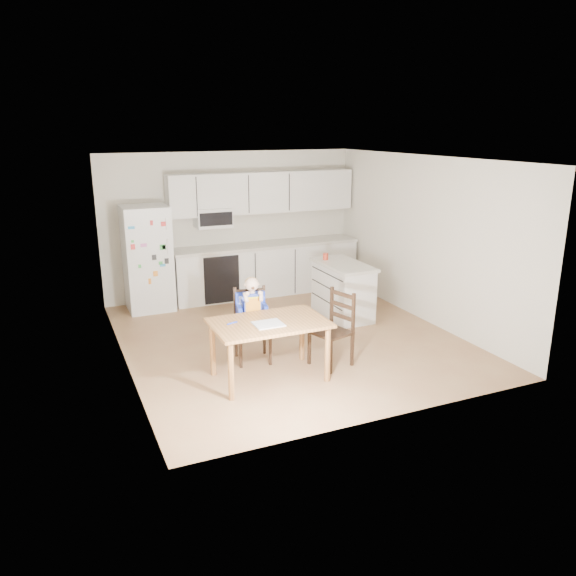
# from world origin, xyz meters

# --- Properties ---
(room) EXTENTS (4.52, 5.01, 2.51)m
(room) POSITION_xyz_m (0.00, 0.48, 1.25)
(room) COLOR #8C5C3C
(room) RESTS_ON ground
(refrigerator) EXTENTS (0.72, 0.70, 1.70)m
(refrigerator) POSITION_xyz_m (-1.55, 2.15, 0.85)
(refrigerator) COLOR silver
(refrigerator) RESTS_ON ground
(kitchen_run) EXTENTS (3.37, 0.62, 2.15)m
(kitchen_run) POSITION_xyz_m (0.50, 2.24, 0.88)
(kitchen_run) COLOR silver
(kitchen_run) RESTS_ON ground
(kitchen_island) EXTENTS (0.61, 1.17, 0.86)m
(kitchen_island) POSITION_xyz_m (1.17, 0.55, 0.43)
(kitchen_island) COLOR silver
(kitchen_island) RESTS_ON ground
(red_cup) EXTENTS (0.09, 0.09, 0.11)m
(red_cup) POSITION_xyz_m (1.03, 0.87, 0.91)
(red_cup) COLOR red
(red_cup) RESTS_ON kitchen_island
(dining_table) EXTENTS (1.34, 0.86, 0.72)m
(dining_table) POSITION_xyz_m (-0.74, -1.12, 0.62)
(dining_table) COLOR brown
(dining_table) RESTS_ON ground
(napkin) EXTENTS (0.33, 0.28, 0.01)m
(napkin) POSITION_xyz_m (-0.79, -1.21, 0.72)
(napkin) COLOR #B6B6BB
(napkin) RESTS_ON dining_table
(toddler_spoon) EXTENTS (0.12, 0.06, 0.02)m
(toddler_spoon) POSITION_xyz_m (-1.17, -1.02, 0.72)
(toddler_spoon) COLOR #1D34AD
(toddler_spoon) RESTS_ON dining_table
(chair_booster) EXTENTS (0.48, 0.48, 1.11)m
(chair_booster) POSITION_xyz_m (-0.73, -0.50, 0.67)
(chair_booster) COLOR black
(chair_booster) RESTS_ON ground
(chair_side) EXTENTS (0.52, 0.52, 0.95)m
(chair_side) POSITION_xyz_m (0.20, -1.04, 0.54)
(chair_side) COLOR black
(chair_side) RESTS_ON ground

